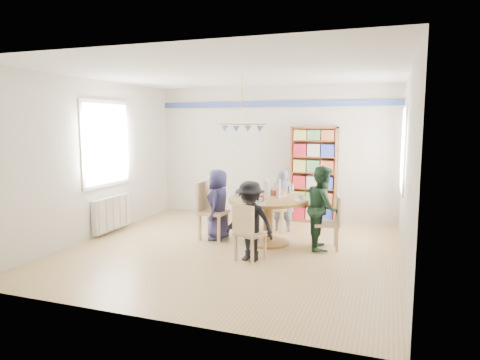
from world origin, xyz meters
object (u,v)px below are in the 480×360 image
at_px(chair_near, 247,230).
at_px(person_far, 282,200).
at_px(chair_far, 281,204).
at_px(person_near, 250,221).
at_px(person_left, 218,205).
at_px(radiator, 112,213).
at_px(dining_table, 268,210).
at_px(chair_left, 209,208).
at_px(chair_right, 331,220).
at_px(person_right, 323,208).
at_px(bookshelf, 314,176).

distance_m(chair_near, person_far, 1.89).
xyz_separation_m(chair_far, person_near, (0.02, -1.92, 0.10)).
bearing_deg(chair_near, chair_far, 89.97).
bearing_deg(person_near, person_left, 145.84).
xyz_separation_m(radiator, person_left, (1.99, 0.20, 0.25)).
distance_m(radiator, person_near, 2.95).
xyz_separation_m(dining_table, chair_left, (-1.03, -0.04, -0.02)).
xyz_separation_m(chair_right, person_far, (-0.99, 0.87, 0.10)).
relative_size(chair_near, person_left, 0.70).
height_order(chair_right, chair_near, chair_right).
distance_m(radiator, chair_left, 1.85).
bearing_deg(dining_table, radiator, -175.53).
xyz_separation_m(chair_left, person_right, (1.91, 0.06, 0.12)).
height_order(chair_far, bookshelf, bookshelf).
distance_m(chair_left, chair_near, 1.39).
bearing_deg(person_far, person_right, 123.54).
bearing_deg(radiator, person_right, 3.73).
xyz_separation_m(person_near, bookshelf, (0.44, 2.75, 0.35)).
height_order(chair_near, person_left, person_left).
bearing_deg(chair_right, chair_left, -178.08).
height_order(dining_table, chair_near, chair_near).
distance_m(dining_table, person_near, 0.93).
height_order(chair_right, chair_far, chair_far).
height_order(radiator, person_left, person_left).
height_order(chair_left, person_left, person_left).
height_order(chair_far, chair_near, chair_far).
relative_size(dining_table, chair_left, 1.32).
distance_m(radiator, person_left, 2.02).
bearing_deg(dining_table, person_far, 88.94).
bearing_deg(bookshelf, chair_far, -118.44).
xyz_separation_m(radiator, person_right, (3.74, 0.24, 0.31)).
height_order(dining_table, person_far, person_far).
relative_size(radiator, person_right, 0.76).
bearing_deg(chair_far, person_left, -130.12).
bearing_deg(person_right, person_near, 125.78).
relative_size(chair_far, person_right, 0.66).
distance_m(chair_right, chair_near, 1.46).
distance_m(person_left, person_far, 1.28).
height_order(dining_table, person_near, person_near).
height_order(person_right, person_far, person_right).
distance_m(radiator, chair_near, 2.94).
relative_size(chair_far, person_near, 0.74).
xyz_separation_m(chair_left, person_near, (1.02, -0.90, 0.04)).
bearing_deg(bookshelf, person_near, -98.99).
xyz_separation_m(chair_left, chair_far, (1.00, 1.02, -0.07)).
height_order(chair_far, person_far, person_far).
xyz_separation_m(radiator, person_far, (2.88, 1.12, 0.22)).
relative_size(person_right, person_near, 1.13).
xyz_separation_m(dining_table, chair_near, (-0.03, -0.99, -0.09)).
distance_m(person_right, person_far, 1.23).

